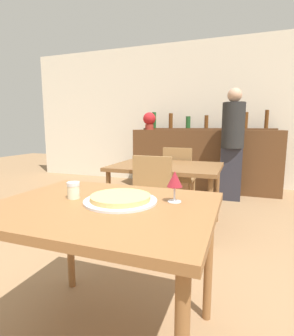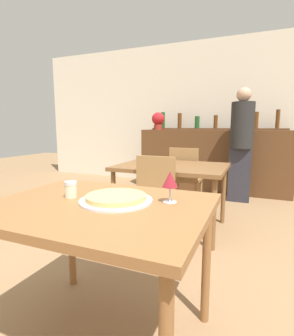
{
  "view_description": "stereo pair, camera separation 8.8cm",
  "coord_description": "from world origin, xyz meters",
  "px_view_note": "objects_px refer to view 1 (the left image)",
  "views": [
    {
      "loc": [
        0.63,
        -1.11,
        1.16
      ],
      "look_at": [
        0.03,
        0.55,
        0.88
      ],
      "focal_mm": 28.0,
      "sensor_mm": 36.0,
      "label": 1
    },
    {
      "loc": [
        0.71,
        -1.07,
        1.16
      ],
      "look_at": [
        0.03,
        0.55,
        0.88
      ],
      "focal_mm": 28.0,
      "sensor_mm": 36.0,
      "label": 2
    }
  ],
  "objects_px": {
    "chair_far_side_front": "(148,197)",
    "chair_far_side_back": "(179,174)",
    "potted_plant": "(149,120)",
    "cheese_shaker": "(73,190)",
    "pizza_tray": "(121,199)",
    "wine_glass": "(175,180)",
    "person_standing": "(232,141)"
  },
  "relations": [
    {
      "from": "chair_far_side_front",
      "to": "pizza_tray",
      "type": "relative_size",
      "value": 2.37
    },
    {
      "from": "pizza_tray",
      "to": "cheese_shaker",
      "type": "relative_size",
      "value": 4.2
    },
    {
      "from": "chair_far_side_back",
      "to": "pizza_tray",
      "type": "xyz_separation_m",
      "value": [
        0.22,
        -2.26,
        0.28
      ]
    },
    {
      "from": "pizza_tray",
      "to": "potted_plant",
      "type": "height_order",
      "value": "potted_plant"
    },
    {
      "from": "chair_far_side_front",
      "to": "potted_plant",
      "type": "bearing_deg",
      "value": 109.11
    },
    {
      "from": "pizza_tray",
      "to": "potted_plant",
      "type": "relative_size",
      "value": 1.13
    },
    {
      "from": "cheese_shaker",
      "to": "wine_glass",
      "type": "distance_m",
      "value": 0.54
    },
    {
      "from": "chair_far_side_front",
      "to": "chair_far_side_back",
      "type": "height_order",
      "value": "same"
    },
    {
      "from": "wine_glass",
      "to": "chair_far_side_front",
      "type": "bearing_deg",
      "value": 116.85
    },
    {
      "from": "chair_far_side_back",
      "to": "pizza_tray",
      "type": "height_order",
      "value": "chair_far_side_back"
    },
    {
      "from": "chair_far_side_front",
      "to": "pizza_tray",
      "type": "distance_m",
      "value": 1.09
    },
    {
      "from": "chair_far_side_back",
      "to": "wine_glass",
      "type": "height_order",
      "value": "wine_glass"
    },
    {
      "from": "chair_far_side_front",
      "to": "chair_far_side_back",
      "type": "relative_size",
      "value": 1.0
    },
    {
      "from": "person_standing",
      "to": "wine_glass",
      "type": "height_order",
      "value": "person_standing"
    },
    {
      "from": "person_standing",
      "to": "potted_plant",
      "type": "bearing_deg",
      "value": 161.1
    },
    {
      "from": "wine_glass",
      "to": "potted_plant",
      "type": "height_order",
      "value": "potted_plant"
    },
    {
      "from": "wine_glass",
      "to": "potted_plant",
      "type": "relative_size",
      "value": 0.48
    },
    {
      "from": "person_standing",
      "to": "wine_glass",
      "type": "relative_size",
      "value": 10.9
    },
    {
      "from": "chair_far_side_back",
      "to": "person_standing",
      "type": "bearing_deg",
      "value": -127.31
    },
    {
      "from": "pizza_tray",
      "to": "chair_far_side_back",
      "type": "bearing_deg",
      "value": 95.46
    },
    {
      "from": "chair_far_side_front",
      "to": "potted_plant",
      "type": "relative_size",
      "value": 2.7
    },
    {
      "from": "pizza_tray",
      "to": "cheese_shaker",
      "type": "distance_m",
      "value": 0.27
    },
    {
      "from": "chair_far_side_front",
      "to": "potted_plant",
      "type": "xyz_separation_m",
      "value": [
        -0.9,
        2.61,
        0.77
      ]
    },
    {
      "from": "potted_plant",
      "to": "person_standing",
      "type": "bearing_deg",
      "value": -18.9
    },
    {
      "from": "chair_far_side_front",
      "to": "chair_far_side_back",
      "type": "xyz_separation_m",
      "value": [
        0.0,
        1.23,
        0.0
      ]
    },
    {
      "from": "chair_far_side_front",
      "to": "potted_plant",
      "type": "height_order",
      "value": "potted_plant"
    },
    {
      "from": "chair_far_side_front",
      "to": "cheese_shaker",
      "type": "bearing_deg",
      "value": -92.67
    },
    {
      "from": "chair_far_side_back",
      "to": "cheese_shaker",
      "type": "distance_m",
      "value": 2.3
    },
    {
      "from": "chair_far_side_front",
      "to": "pizza_tray",
      "type": "height_order",
      "value": "chair_far_side_front"
    },
    {
      "from": "cheese_shaker",
      "to": "potted_plant",
      "type": "xyz_separation_m",
      "value": [
        -0.85,
        3.66,
        0.46
      ]
    },
    {
      "from": "cheese_shaker",
      "to": "wine_glass",
      "type": "bearing_deg",
      "value": 12.7
    },
    {
      "from": "pizza_tray",
      "to": "cheese_shaker",
      "type": "xyz_separation_m",
      "value": [
        -0.27,
        -0.02,
        0.03
      ]
    }
  ]
}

